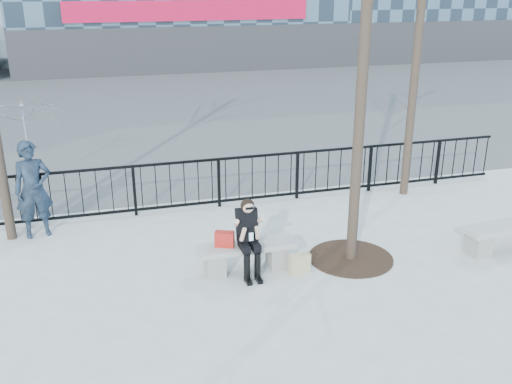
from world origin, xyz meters
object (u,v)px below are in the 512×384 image
object	(u,v)px
standing_man	(33,189)
bench_main	(246,254)
seated_woman	(249,238)
bench_second	(506,234)

from	to	relation	value
standing_man	bench_main	bearing A→B (deg)	-48.38
bench_main	seated_woman	world-z (taller)	seated_woman
seated_woman	bench_second	bearing A→B (deg)	-4.92
bench_main	seated_woman	size ratio (longest dim) A/B	1.23
bench_second	seated_woman	xyz separation A→B (m)	(-4.76, 0.41, 0.35)
bench_main	seated_woman	bearing A→B (deg)	-90.00
bench_second	seated_woman	distance (m)	4.79
bench_main	bench_second	distance (m)	4.79
bench_main	standing_man	size ratio (longest dim) A/B	0.87
bench_main	bench_second	xyz separation A→B (m)	(4.76, -0.57, 0.01)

